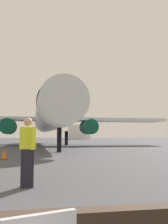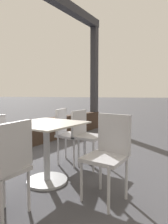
{
  "view_description": "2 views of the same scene",
  "coord_description": "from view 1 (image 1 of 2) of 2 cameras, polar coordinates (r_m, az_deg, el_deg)",
  "views": [
    {
      "loc": [
        0.72,
        -2.64,
        1.29
      ],
      "look_at": [
        4.67,
        17.86,
        3.16
      ],
      "focal_mm": 42.07,
      "sensor_mm": 36.0,
      "label": 1
    },
    {
      "loc": [
        -1.74,
        -3.28,
        1.11
      ],
      "look_at": [
        0.55,
        -1.82,
        0.88
      ],
      "focal_mm": 31.17,
      "sensor_mm": 36.0,
      "label": 2
    }
  ],
  "objects": [
    {
      "name": "traffic_cone",
      "position": [
        15.26,
        -16.98,
        -8.74
      ],
      "size": [
        0.36,
        0.36,
        0.57
      ],
      "color": "orange",
      "rests_on": "ground"
    },
    {
      "name": "ground_crew_worker",
      "position": [
        6.83,
        -12.16,
        -8.28
      ],
      "size": [
        0.4,
        0.52,
        1.74
      ],
      "color": "black",
      "rests_on": "ground"
    },
    {
      "name": "airplane",
      "position": [
        33.21,
        -7.45,
        -0.98
      ],
      "size": [
        31.07,
        32.54,
        10.48
      ],
      "color": "silver",
      "rests_on": "ground"
    },
    {
      "name": "fuel_storage_tank",
      "position": [
        90.47,
        -0.99,
        -4.42
      ],
      "size": [
        8.13,
        8.13,
        4.79
      ],
      "primitive_type": "cylinder",
      "color": "white",
      "rests_on": "ground"
    },
    {
      "name": "ground_plane",
      "position": [
        42.66,
        -11.95,
        -6.75
      ],
      "size": [
        220.0,
        220.0,
        0.0
      ],
      "primitive_type": "plane",
      "color": "#424247"
    }
  ]
}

